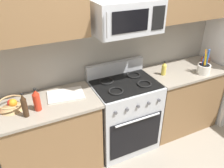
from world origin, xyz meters
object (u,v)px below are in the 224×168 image
(microwave, at_px, (126,16))
(bottle_oil, at_px, (164,69))
(range_oven, at_px, (124,114))
(prep_bowl, at_px, (206,60))
(bottle_hot_sauce, at_px, (37,100))
(utensil_crock, at_px, (204,68))
(fruit_basket, at_px, (12,104))
(bottle_soy, at_px, (24,106))
(cutting_board, at_px, (66,95))

(microwave, xyz_separation_m, bottle_oil, (0.55, -0.02, -0.69))
(range_oven, relative_size, prep_bowl, 8.99)
(range_oven, height_order, bottle_hot_sauce, bottle_hot_sauce)
(utensil_crock, bearing_deg, fruit_basket, 174.29)
(bottle_soy, bearing_deg, microwave, 7.93)
(microwave, bearing_deg, bottle_soy, -172.07)
(microwave, distance_m, bottle_soy, 1.30)
(microwave, bearing_deg, bottle_oil, -1.85)
(range_oven, relative_size, microwave, 1.57)
(range_oven, distance_m, prep_bowl, 1.42)
(fruit_basket, distance_m, bottle_oil, 1.77)
(utensil_crock, bearing_deg, bottle_hot_sauce, 177.17)
(range_oven, xyz_separation_m, microwave, (-0.00, 0.03, 1.21))
(fruit_basket, xyz_separation_m, prep_bowl, (2.56, 0.04, -0.03))
(bottle_soy, bearing_deg, cutting_board, 24.14)
(range_oven, distance_m, bottle_oil, 0.75)
(utensil_crock, bearing_deg, cutting_board, 172.25)
(range_oven, relative_size, bottle_hot_sauce, 4.60)
(utensil_crock, relative_size, bottle_hot_sauce, 1.39)
(bottle_hot_sauce, height_order, bottle_soy, bottle_soy)
(fruit_basket, height_order, bottle_oil, bottle_oil)
(cutting_board, xyz_separation_m, bottle_oil, (1.24, -0.05, 0.07))
(utensil_crock, height_order, prep_bowl, utensil_crock)
(bottle_oil, bearing_deg, bottle_hot_sauce, -177.02)
(microwave, distance_m, prep_bowl, 1.54)
(fruit_basket, distance_m, prep_bowl, 2.56)
(range_oven, height_order, fruit_basket, range_oven)
(microwave, bearing_deg, bottle_hot_sauce, -174.38)
(bottle_oil, bearing_deg, utensil_crock, -20.61)
(bottle_hot_sauce, bearing_deg, microwave, 5.62)
(bottle_soy, bearing_deg, range_oven, 6.66)
(cutting_board, bearing_deg, bottle_hot_sauce, -156.59)
(range_oven, distance_m, cutting_board, 0.82)
(range_oven, xyz_separation_m, utensil_crock, (1.03, -0.17, 0.51))
(bottle_oil, bearing_deg, fruit_basket, 178.57)
(microwave, relative_size, cutting_board, 1.83)
(cutting_board, distance_m, prep_bowl, 2.03)
(cutting_board, distance_m, bottle_oil, 1.24)
(fruit_basket, bearing_deg, prep_bowl, 0.86)
(utensil_crock, bearing_deg, microwave, 169.08)
(utensil_crock, xyz_separation_m, bottle_soy, (-2.14, 0.04, 0.05))
(fruit_basket, distance_m, bottle_soy, 0.22)
(utensil_crock, bearing_deg, bottle_soy, 178.85)
(bottle_oil, xyz_separation_m, prep_bowl, (0.79, 0.08, -0.06))
(utensil_crock, relative_size, bottle_soy, 1.31)
(range_oven, relative_size, cutting_board, 2.87)
(utensil_crock, distance_m, bottle_hot_sauce, 2.03)
(fruit_basket, height_order, cutting_board, fruit_basket)
(bottle_oil, height_order, prep_bowl, bottle_oil)
(cutting_board, relative_size, bottle_hot_sauce, 1.60)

